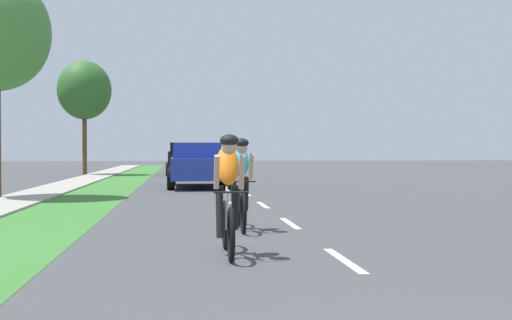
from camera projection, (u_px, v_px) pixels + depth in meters
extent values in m
plane|color=#424244|center=(241.00, 190.00, 21.78)|extent=(120.00, 120.00, 0.00)
cube|color=#38722D|center=(104.00, 191.00, 21.25)|extent=(2.06, 70.00, 0.01)
cube|color=#9E998E|center=(48.00, 191.00, 21.03)|extent=(1.58, 70.00, 0.10)
cube|color=white|center=(344.00, 260.00, 7.88)|extent=(0.12, 1.80, 0.01)
cube|color=white|center=(290.00, 223.00, 11.85)|extent=(0.12, 1.80, 0.01)
cube|color=white|center=(263.00, 205.00, 15.83)|extent=(0.12, 1.80, 0.01)
cube|color=white|center=(247.00, 194.00, 19.80)|extent=(0.12, 1.80, 0.01)
cube|color=white|center=(236.00, 187.00, 23.77)|extent=(0.12, 1.80, 0.01)
cube|color=white|center=(228.00, 181.00, 27.74)|extent=(0.12, 1.80, 0.01)
cube|color=white|center=(223.00, 177.00, 31.72)|extent=(0.12, 1.80, 0.01)
cube|color=white|center=(218.00, 174.00, 35.69)|extent=(0.12, 1.80, 0.01)
cube|color=white|center=(214.00, 172.00, 39.66)|extent=(0.12, 1.80, 0.01)
cube|color=white|center=(212.00, 170.00, 43.63)|extent=(0.12, 1.80, 0.01)
cube|color=white|center=(209.00, 168.00, 47.61)|extent=(0.12, 1.80, 0.01)
cube|color=white|center=(207.00, 167.00, 51.58)|extent=(0.12, 1.80, 0.01)
torus|color=black|center=(225.00, 225.00, 8.77)|extent=(0.06, 0.68, 0.68)
torus|color=black|center=(231.00, 235.00, 7.74)|extent=(0.06, 0.68, 0.68)
cylinder|color=silver|center=(228.00, 216.00, 8.15)|extent=(0.04, 0.59, 0.43)
cylinder|color=silver|center=(227.00, 207.00, 8.43)|extent=(0.04, 0.04, 0.55)
cylinder|color=silver|center=(228.00, 191.00, 8.20)|extent=(0.03, 0.55, 0.03)
cylinder|color=black|center=(231.00, 192.00, 7.75)|extent=(0.42, 0.02, 0.02)
ellipsoid|color=orange|center=(228.00, 165.00, 8.26)|extent=(0.30, 0.54, 0.63)
sphere|color=tan|center=(229.00, 147.00, 7.98)|extent=(0.20, 0.20, 0.20)
ellipsoid|color=black|center=(229.00, 140.00, 7.98)|extent=(0.24, 0.28, 0.16)
cylinder|color=tan|center=(217.00, 172.00, 7.96)|extent=(0.07, 0.26, 0.45)
cylinder|color=tan|center=(242.00, 172.00, 8.00)|extent=(0.07, 0.26, 0.45)
cylinder|color=black|center=(220.00, 215.00, 8.34)|extent=(0.10, 0.30, 0.60)
cylinder|color=black|center=(235.00, 208.00, 8.31)|extent=(0.10, 0.25, 0.61)
torus|color=black|center=(238.00, 208.00, 11.40)|extent=(0.06, 0.68, 0.68)
torus|color=black|center=(243.00, 213.00, 10.37)|extent=(0.06, 0.68, 0.68)
cylinder|color=#194C2D|center=(241.00, 200.00, 10.78)|extent=(0.04, 0.59, 0.43)
cylinder|color=#194C2D|center=(239.00, 193.00, 11.06)|extent=(0.04, 0.04, 0.55)
cylinder|color=#194C2D|center=(241.00, 181.00, 10.83)|extent=(0.03, 0.55, 0.03)
cylinder|color=black|center=(243.00, 182.00, 10.38)|extent=(0.42, 0.02, 0.02)
ellipsoid|color=#26A5CC|center=(240.00, 162.00, 10.89)|extent=(0.30, 0.54, 0.63)
sphere|color=tan|center=(242.00, 148.00, 10.61)|extent=(0.20, 0.20, 0.20)
ellipsoid|color=black|center=(242.00, 143.00, 10.61)|extent=(0.24, 0.28, 0.16)
cylinder|color=tan|center=(232.00, 167.00, 10.59)|extent=(0.07, 0.26, 0.45)
cylinder|color=tan|center=(251.00, 167.00, 10.63)|extent=(0.07, 0.26, 0.45)
cylinder|color=black|center=(234.00, 199.00, 10.97)|extent=(0.10, 0.30, 0.60)
cylinder|color=black|center=(246.00, 194.00, 10.94)|extent=(0.10, 0.25, 0.61)
cube|color=#23389E|center=(198.00, 168.00, 23.46)|extent=(1.96, 5.10, 0.76)
cube|color=#23389E|center=(199.00, 152.00, 22.69)|extent=(1.80, 1.78, 0.64)
cube|color=#1E2833|center=(199.00, 152.00, 21.98)|extent=(1.67, 0.08, 0.52)
cube|color=#23389E|center=(174.00, 159.00, 24.36)|extent=(0.08, 2.80, 0.40)
cube|color=#23389E|center=(221.00, 159.00, 24.57)|extent=(0.08, 2.80, 0.40)
cube|color=#23389E|center=(197.00, 159.00, 25.95)|extent=(1.80, 0.08, 0.40)
cylinder|color=black|center=(171.00, 179.00, 21.83)|extent=(0.26, 0.76, 0.76)
cylinder|color=black|center=(227.00, 179.00, 22.06)|extent=(0.26, 0.76, 0.76)
cylinder|color=black|center=(172.00, 175.00, 24.87)|extent=(0.26, 0.76, 0.76)
cylinder|color=black|center=(222.00, 175.00, 25.10)|extent=(0.26, 0.76, 0.76)
cube|color=black|center=(186.00, 160.00, 35.13)|extent=(1.90, 4.70, 1.00)
cube|color=black|center=(186.00, 147.00, 35.31)|extent=(1.71, 2.91, 0.52)
cube|color=#1E2833|center=(186.00, 150.00, 34.07)|extent=(1.56, 0.08, 0.44)
cylinder|color=black|center=(168.00, 169.00, 33.62)|extent=(0.25, 0.72, 0.72)
cylinder|color=black|center=(204.00, 169.00, 33.84)|extent=(0.25, 0.72, 0.72)
cylinder|color=black|center=(169.00, 168.00, 36.42)|extent=(0.25, 0.72, 0.72)
cylinder|color=black|center=(202.00, 168.00, 36.65)|extent=(0.25, 0.72, 0.72)
cylinder|color=brown|center=(85.00, 143.00, 34.76)|extent=(0.24, 0.24, 3.52)
ellipsoid|color=#2D6026|center=(84.00, 90.00, 34.71)|extent=(2.94, 2.94, 3.23)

